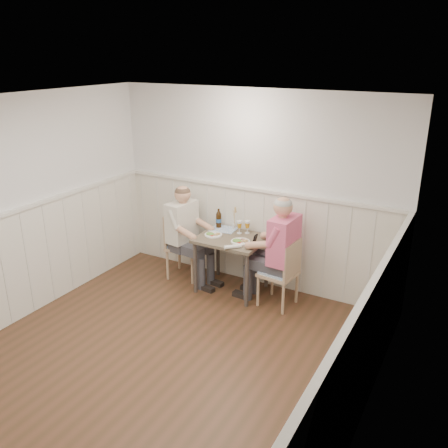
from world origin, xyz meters
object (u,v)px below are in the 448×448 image
(man_in_pink, at_px, (280,260))
(diner_cream, at_px, (185,241))
(chair_right, at_px, (282,271))
(grass_vase, at_px, (234,218))
(beer_bottle, at_px, (219,219))
(chair_left, at_px, (181,242))
(dining_table, at_px, (231,245))

(man_in_pink, relative_size, diner_cream, 1.05)
(chair_right, relative_size, grass_vase, 2.59)
(man_in_pink, bearing_deg, beer_bottle, 164.19)
(chair_right, xyz_separation_m, chair_left, (-1.56, 0.10, 0.03))
(man_in_pink, bearing_deg, dining_table, 175.73)
(chair_right, xyz_separation_m, grass_vase, (-0.87, 0.35, 0.43))
(chair_right, height_order, chair_left, chair_left)
(chair_right, distance_m, grass_vase, 1.03)
(man_in_pink, xyz_separation_m, grass_vase, (-0.82, 0.34, 0.30))
(dining_table, distance_m, beer_bottle, 0.46)
(man_in_pink, bearing_deg, grass_vase, 157.79)
(chair_right, distance_m, diner_cream, 1.46)
(man_in_pink, height_order, diner_cream, man_in_pink)
(man_in_pink, bearing_deg, chair_left, 176.72)
(chair_left, bearing_deg, beer_bottle, 22.72)
(man_in_pink, xyz_separation_m, diner_cream, (-1.41, 0.02, -0.03))
(man_in_pink, height_order, grass_vase, man_in_pink)
(chair_left, xyz_separation_m, diner_cream, (0.11, -0.07, 0.07))
(chair_right, bearing_deg, man_in_pink, 160.57)
(dining_table, bearing_deg, diner_cream, -177.49)
(dining_table, bearing_deg, chair_right, -5.24)
(dining_table, distance_m, grass_vase, 0.40)
(beer_bottle, bearing_deg, chair_right, -15.97)
(grass_vase, bearing_deg, beer_bottle, -167.88)
(beer_bottle, bearing_deg, diner_cream, -144.78)
(diner_cream, distance_m, beer_bottle, 0.55)
(man_in_pink, bearing_deg, diner_cream, 179.14)
(dining_table, relative_size, chair_right, 0.97)
(grass_vase, bearing_deg, diner_cream, -151.91)
(chair_right, xyz_separation_m, man_in_pink, (-0.05, 0.02, 0.13))
(beer_bottle, bearing_deg, man_in_pink, -15.81)
(chair_right, height_order, grass_vase, grass_vase)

